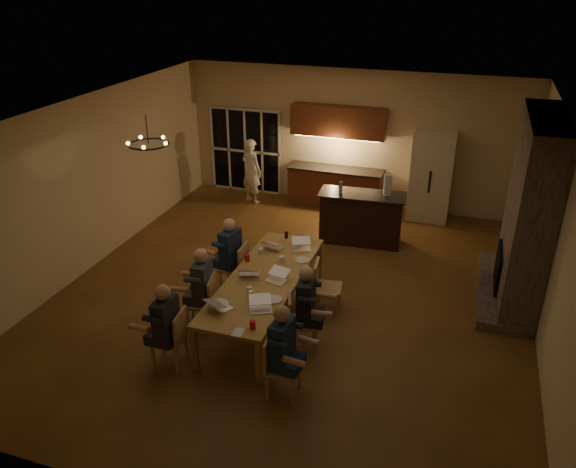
{
  "coord_description": "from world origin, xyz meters",
  "views": [
    {
      "loc": [
        2.6,
        -8.09,
        5.28
      ],
      "look_at": [
        -0.19,
        0.3,
        1.02
      ],
      "focal_mm": 35.0,
      "sensor_mm": 36.0,
      "label": 1
    }
  ],
  "objects_px": {
    "bar_island": "(361,218)",
    "laptop_c": "(250,268)",
    "plate_far": "(302,260)",
    "mug_mid": "(282,259)",
    "refrigerator": "(431,177)",
    "redcup_mid": "(247,258)",
    "laptop_e": "(275,242)",
    "can_cola": "(286,235)",
    "person_left_mid": "(203,288)",
    "standing_person": "(251,171)",
    "chair_left_far": "(233,267)",
    "can_silver": "(251,295)",
    "redcup_far": "(301,238)",
    "bar_blender": "(388,185)",
    "laptop_b": "(261,304)",
    "laptop_a": "(221,301)",
    "chair_left_near": "(169,338)",
    "person_left_near": "(167,328)",
    "chandelier": "(149,144)",
    "laptop_f": "(302,244)",
    "person_right_mid": "(306,307)",
    "plate_near": "(274,299)",
    "person_left_far": "(231,255)",
    "chair_right_near": "(283,367)",
    "mug_back": "(261,251)",
    "dining_table": "(265,297)",
    "laptop_d": "(276,275)",
    "person_right_near": "(282,351)",
    "redcup_near": "(253,325)",
    "chair_right_far": "(328,287)",
    "chair_right_mid": "(303,322)",
    "chair_left_mid": "(200,302)",
    "bar_bottle": "(341,187)",
    "plate_left": "(219,304)"
  },
  "relations": [
    {
      "from": "chair_left_mid",
      "to": "can_silver",
      "type": "bearing_deg",
      "value": 72.27
    },
    {
      "from": "bar_island",
      "to": "can_silver",
      "type": "bearing_deg",
      "value": -107.2
    },
    {
      "from": "laptop_c",
      "to": "bar_bottle",
      "type": "relative_size",
      "value": 1.33
    },
    {
      "from": "person_right_near",
      "to": "laptop_f",
      "type": "xyz_separation_m",
      "value": [
        -0.58,
        2.75,
        0.17
      ]
    },
    {
      "from": "chair_right_far",
      "to": "chair_left_far",
      "type": "bearing_deg",
      "value": 77.62
    },
    {
      "from": "redcup_near",
      "to": "mug_back",
      "type": "bearing_deg",
      "value": 108.08
    },
    {
      "from": "chair_right_near",
      "to": "mug_back",
      "type": "distance_m",
      "value": 2.72
    },
    {
      "from": "refrigerator",
      "to": "redcup_mid",
      "type": "bearing_deg",
      "value": -119.8
    },
    {
      "from": "person_left_near",
      "to": "chair_right_mid",
      "type": "bearing_deg",
      "value": 123.49
    },
    {
      "from": "bar_island",
      "to": "laptop_c",
      "type": "relative_size",
      "value": 5.46
    },
    {
      "from": "chair_left_near",
      "to": "plate_far",
      "type": "relative_size",
      "value": 3.6
    },
    {
      "from": "redcup_far",
      "to": "can_cola",
      "type": "distance_m",
      "value": 0.29
    },
    {
      "from": "chair_right_near",
      "to": "chair_right_far",
      "type": "relative_size",
      "value": 1.0
    },
    {
      "from": "chair_left_mid",
      "to": "laptop_d",
      "type": "distance_m",
      "value": 1.28
    },
    {
      "from": "person_left_mid",
      "to": "laptop_c",
      "type": "distance_m",
      "value": 0.82
    },
    {
      "from": "chair_left_mid",
      "to": "person_left_near",
      "type": "distance_m",
      "value": 1.12
    },
    {
      "from": "laptop_f",
      "to": "bar_blender",
      "type": "bearing_deg",
      "value": 42.36
    },
    {
      "from": "chandelier",
      "to": "can_cola",
      "type": "distance_m",
      "value": 2.99
    },
    {
      "from": "standing_person",
      "to": "chair_left_far",
      "type": "bearing_deg",
      "value": 130.13
    },
    {
      "from": "redcup_far",
      "to": "can_silver",
      "type": "xyz_separation_m",
      "value": [
        -0.14,
        -2.07,
        0.0
      ]
    },
    {
      "from": "chair_left_far",
      "to": "redcup_far",
      "type": "xyz_separation_m",
      "value": [
        1.01,
        0.77,
        0.37
      ]
    },
    {
      "from": "refrigerator",
      "to": "bar_bottle",
      "type": "xyz_separation_m",
      "value": [
        -1.65,
        -1.79,
        0.2
      ]
    },
    {
      "from": "dining_table",
      "to": "chair_right_mid",
      "type": "distance_m",
      "value": 1.01
    },
    {
      "from": "person_left_far",
      "to": "can_silver",
      "type": "xyz_separation_m",
      "value": [
        0.9,
        -1.29,
        0.12
      ]
    },
    {
      "from": "dining_table",
      "to": "laptop_d",
      "type": "relative_size",
      "value": 10.06
    },
    {
      "from": "plate_near",
      "to": "can_silver",
      "type": "bearing_deg",
      "value": -169.86
    },
    {
      "from": "laptop_e",
      "to": "can_cola",
      "type": "xyz_separation_m",
      "value": [
        0.08,
        0.42,
        -0.05
      ]
    },
    {
      "from": "can_cola",
      "to": "chair_right_mid",
      "type": "bearing_deg",
      "value": -65.17
    },
    {
      "from": "chair_right_mid",
      "to": "standing_person",
      "type": "distance_m",
      "value": 5.92
    },
    {
      "from": "can_cola",
      "to": "bar_blender",
      "type": "xyz_separation_m",
      "value": [
        1.51,
        1.88,
        0.48
      ]
    },
    {
      "from": "chair_left_mid",
      "to": "plate_far",
      "type": "relative_size",
      "value": 3.6
    },
    {
      "from": "person_left_mid",
      "to": "mug_mid",
      "type": "xyz_separation_m",
      "value": [
        0.93,
        1.11,
        0.11
      ]
    },
    {
      "from": "chair_left_near",
      "to": "person_left_near",
      "type": "height_order",
      "value": "person_left_near"
    },
    {
      "from": "laptop_c",
      "to": "laptop_e",
      "type": "distance_m",
      "value": 1.02
    },
    {
      "from": "laptop_b",
      "to": "laptop_a",
      "type": "bearing_deg",
      "value": 166.12
    },
    {
      "from": "plate_far",
      "to": "mug_mid",
      "type": "bearing_deg",
      "value": -154.22
    },
    {
      "from": "person_right_mid",
      "to": "bar_blender",
      "type": "height_order",
      "value": "bar_blender"
    },
    {
      "from": "person_left_near",
      "to": "mug_back",
      "type": "relative_size",
      "value": 13.8
    },
    {
      "from": "plate_left",
      "to": "bar_blender",
      "type": "relative_size",
      "value": 0.65
    },
    {
      "from": "person_left_near",
      "to": "laptop_f",
      "type": "bearing_deg",
      "value": 158.62
    },
    {
      "from": "chair_right_far",
      "to": "person_right_near",
      "type": "relative_size",
      "value": 0.64
    },
    {
      "from": "bar_blender",
      "to": "laptop_b",
      "type": "bearing_deg",
      "value": -126.55
    },
    {
      "from": "laptop_f",
      "to": "bar_bottle",
      "type": "xyz_separation_m",
      "value": [
        0.2,
        2.04,
        0.34
      ]
    },
    {
      "from": "plate_far",
      "to": "standing_person",
      "type": "bearing_deg",
      "value": 122.62
    },
    {
      "from": "chandelier",
      "to": "laptop_a",
      "type": "distance_m",
      "value": 2.73
    },
    {
      "from": "laptop_c",
      "to": "bar_island",
      "type": "bearing_deg",
      "value": -125.92
    },
    {
      "from": "plate_near",
      "to": "person_left_far",
      "type": "bearing_deg",
      "value": 135.67
    },
    {
      "from": "chandelier",
      "to": "redcup_far",
      "type": "relative_size",
      "value": 5.35
    },
    {
      "from": "refrigerator",
      "to": "can_silver",
      "type": "height_order",
      "value": "refrigerator"
    },
    {
      "from": "can_silver",
      "to": "bar_island",
      "type": "bearing_deg",
      "value": 77.18
    }
  ]
}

